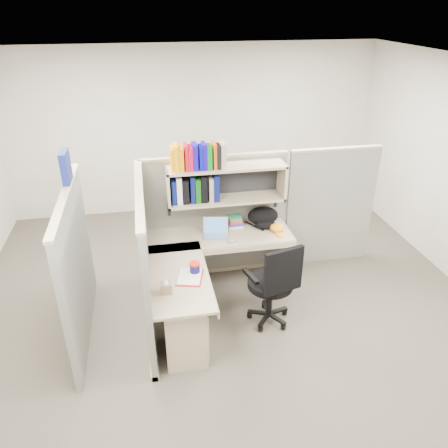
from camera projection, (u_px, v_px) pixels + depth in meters
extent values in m
plane|color=#353029|center=(229.00, 312.00, 5.13)|extent=(6.00, 6.00, 0.00)
plane|color=beige|center=(193.00, 131.00, 7.12)|extent=(6.00, 0.00, 6.00)
plane|color=silver|center=(230.00, 72.00, 3.89)|extent=(6.00, 6.00, 0.00)
cube|color=#5E5E59|center=(215.00, 218.00, 5.55)|extent=(1.80, 0.06, 1.60)
cube|color=gray|center=(215.00, 156.00, 5.17)|extent=(1.80, 0.08, 0.03)
cube|color=#5E5E59|center=(146.00, 262.00, 4.61)|extent=(0.06, 1.80, 1.60)
cube|color=gray|center=(139.00, 191.00, 4.24)|extent=(0.08, 1.80, 0.03)
cube|color=#5E5E59|center=(77.00, 269.00, 4.50)|extent=(0.06, 1.80, 1.60)
cube|color=#5E5E59|center=(330.00, 208.00, 5.80)|extent=(1.20, 0.06, 1.60)
cube|color=navy|center=(66.00, 167.00, 4.35)|extent=(0.07, 0.27, 0.32)
cube|color=white|center=(145.00, 222.00, 4.57)|extent=(0.00, 0.21, 0.28)
cube|color=gray|center=(226.00, 167.00, 5.05)|extent=(1.40, 0.34, 0.03)
cube|color=gray|center=(226.00, 199.00, 5.23)|extent=(1.40, 0.34, 0.03)
cube|color=gray|center=(168.00, 188.00, 5.03)|extent=(0.03, 0.34, 0.44)
cube|color=gray|center=(282.00, 179.00, 5.25)|extent=(0.03, 0.34, 0.44)
cube|color=black|center=(224.00, 179.00, 5.28)|extent=(1.38, 0.01, 0.41)
cube|color=orange|center=(172.00, 159.00, 4.86)|extent=(0.03, 0.20, 0.26)
cube|color=#FAA305|center=(176.00, 157.00, 4.86)|extent=(0.05, 0.20, 0.29)
cube|color=orange|center=(181.00, 158.00, 4.87)|extent=(0.06, 0.20, 0.26)
cube|color=#BB0721|center=(186.00, 157.00, 4.88)|extent=(0.04, 0.20, 0.29)
cube|color=red|center=(190.00, 158.00, 4.89)|extent=(0.05, 0.20, 0.26)
cube|color=#13059D|center=(195.00, 156.00, 4.89)|extent=(0.06, 0.20, 0.29)
cube|color=#040C8E|center=(200.00, 157.00, 4.91)|extent=(0.04, 0.20, 0.26)
cube|color=#150490|center=(204.00, 156.00, 4.91)|extent=(0.04, 0.20, 0.29)
cube|color=#076A1B|center=(209.00, 157.00, 4.93)|extent=(0.06, 0.20, 0.26)
cube|color=#D14704|center=(214.00, 155.00, 4.93)|extent=(0.04, 0.20, 0.29)
cube|color=black|center=(218.00, 156.00, 4.94)|extent=(0.05, 0.20, 0.26)
cube|color=tan|center=(222.00, 155.00, 4.95)|extent=(0.06, 0.20, 0.29)
cube|color=#07114C|center=(173.00, 190.00, 5.08)|extent=(0.05, 0.24, 0.29)
cube|color=silver|center=(179.00, 189.00, 5.08)|extent=(0.06, 0.24, 0.32)
cube|color=black|center=(185.00, 189.00, 5.10)|extent=(0.07, 0.24, 0.29)
cube|color=#070F46|center=(192.00, 188.00, 5.10)|extent=(0.05, 0.24, 0.32)
cube|color=#0B4D0B|center=(197.00, 188.00, 5.12)|extent=(0.06, 0.24, 0.29)
cube|color=black|center=(203.00, 187.00, 5.13)|extent=(0.07, 0.24, 0.32)
cube|color=gray|center=(210.00, 188.00, 5.15)|extent=(0.05, 0.24, 0.29)
cube|color=#07104E|center=(215.00, 186.00, 5.15)|extent=(0.06, 0.24, 0.32)
cube|color=gray|center=(220.00, 236.00, 5.30)|extent=(1.74, 0.60, 0.03)
cube|color=gray|center=(179.00, 276.00, 4.53)|extent=(0.60, 1.34, 0.03)
cube|color=gray|center=(225.00, 251.00, 5.05)|extent=(1.74, 0.02, 0.07)
cube|color=gray|center=(208.00, 276.00, 4.60)|extent=(0.02, 1.34, 0.07)
cube|color=gray|center=(184.00, 326.00, 4.40)|extent=(0.40, 0.55, 0.68)
cube|color=gray|center=(204.00, 308.00, 4.34)|extent=(0.02, 0.50, 0.16)
cube|color=gray|center=(205.00, 322.00, 4.43)|extent=(0.02, 0.50, 0.16)
cube|color=gray|center=(205.00, 339.00, 4.53)|extent=(0.02, 0.50, 0.22)
cube|color=#B2B2B7|center=(205.00, 308.00, 4.34)|extent=(0.01, 0.12, 0.01)
cube|color=gray|center=(281.00, 254.00, 5.62)|extent=(0.03, 0.55, 0.70)
cylinder|color=#100D50|center=(195.00, 268.00, 4.55)|extent=(0.11, 0.11, 0.09)
cylinder|color=red|center=(195.00, 264.00, 4.53)|extent=(0.11, 0.11, 0.02)
ellipsoid|color=#808FB5|center=(231.00, 241.00, 5.12)|extent=(0.11, 0.08, 0.03)
cylinder|color=white|center=(216.00, 224.00, 5.44)|extent=(0.08, 0.08, 0.10)
cylinder|color=black|center=(270.00, 283.00, 4.77)|extent=(0.50, 0.50, 0.08)
cube|color=black|center=(283.00, 271.00, 4.45)|extent=(0.44, 0.16, 0.50)
cylinder|color=black|center=(269.00, 299.00, 4.86)|extent=(0.07, 0.07, 0.44)
cylinder|color=black|center=(268.00, 316.00, 4.98)|extent=(0.48, 0.48, 0.11)
cube|color=black|center=(251.00, 276.00, 4.59)|extent=(0.11, 0.29, 0.04)
cube|color=black|center=(291.00, 265.00, 4.79)|extent=(0.11, 0.29, 0.04)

